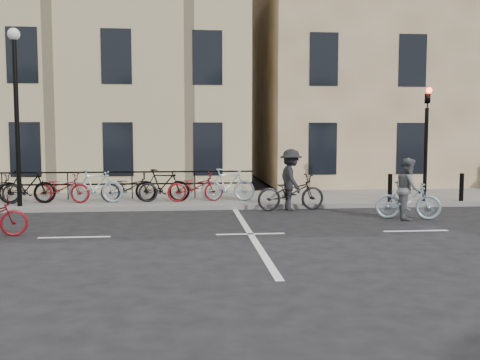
{
  "coord_description": "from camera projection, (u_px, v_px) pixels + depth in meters",
  "views": [
    {
      "loc": [
        -1.45,
        -12.18,
        2.34
      ],
      "look_at": [
        -0.05,
        1.92,
        1.1
      ],
      "focal_mm": 40.0,
      "sensor_mm": 36.0,
      "label": 1
    }
  ],
  "objects": [
    {
      "name": "ground",
      "position": [
        250.0,
        234.0,
        12.43
      ],
      "size": [
        120.0,
        120.0,
        0.0
      ],
      "primitive_type": "plane",
      "color": "black",
      "rests_on": "ground"
    },
    {
      "name": "sidewalk",
      "position": [
        112.0,
        201.0,
        17.98
      ],
      "size": [
        46.0,
        4.0,
        0.15
      ],
      "primitive_type": "cube",
      "color": "slate",
      "rests_on": "ground"
    },
    {
      "name": "building_east",
      "position": [
        405.0,
        54.0,
        25.66
      ],
      "size": [
        14.0,
        10.0,
        12.0
      ],
      "primitive_type": "cube",
      "color": "#9F8760",
      "rests_on": "sidewalk"
    },
    {
      "name": "building_west",
      "position": [
        18.0,
        71.0,
        23.98
      ],
      "size": [
        20.0,
        10.0,
        10.0
      ],
      "primitive_type": "cube",
      "color": "tan",
      "rests_on": "sidewalk"
    },
    {
      "name": "traffic_light",
      "position": [
        426.0,
        130.0,
        17.12
      ],
      "size": [
        0.18,
        0.3,
        3.9
      ],
      "color": "black",
      "rests_on": "sidewalk"
    },
    {
      "name": "lamp_post",
      "position": [
        16.0,
        95.0,
        15.85
      ],
      "size": [
        0.36,
        0.36,
        5.28
      ],
      "color": "black",
      "rests_on": "sidewalk"
    },
    {
      "name": "bollard_east",
      "position": [
        390.0,
        188.0,
        17.08
      ],
      "size": [
        0.14,
        0.14,
        0.9
      ],
      "primitive_type": "cylinder",
      "color": "black",
      "rests_on": "sidewalk"
    },
    {
      "name": "bollard_west",
      "position": [
        462.0,
        187.0,
        17.31
      ],
      "size": [
        0.14,
        0.14,
        0.9
      ],
      "primitive_type": "cylinder",
      "color": "black",
      "rests_on": "sidewalk"
    },
    {
      "name": "parked_bikes",
      "position": [
        111.0,
        187.0,
        16.99
      ],
      "size": [
        9.35,
        1.23,
        1.05
      ],
      "color": "black",
      "rests_on": "sidewalk"
    },
    {
      "name": "cyclist_grey",
      "position": [
        408.0,
        195.0,
        14.52
      ],
      "size": [
        1.8,
        1.0,
        1.68
      ],
      "rotation": [
        0.0,
        0.0,
        1.26
      ],
      "color": "#8FABBB",
      "rests_on": "ground"
    },
    {
      "name": "cyclist_dark",
      "position": [
        291.0,
        186.0,
        16.22
      ],
      "size": [
        2.18,
        1.29,
        1.87
      ],
      "rotation": [
        0.0,
        0.0,
        1.71
      ],
      "color": "black",
      "rests_on": "ground"
    }
  ]
}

